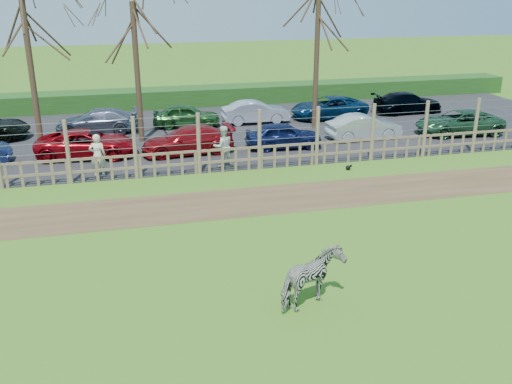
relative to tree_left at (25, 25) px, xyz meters
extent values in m
plane|color=#6EA637|center=(6.50, -12.50, -5.62)|extent=(120.00, 120.00, 0.00)
cube|color=brown|center=(6.50, -8.00, -5.61)|extent=(34.00, 2.80, 0.01)
cube|color=#232326|center=(6.50, 2.00, -5.60)|extent=(44.00, 13.00, 0.04)
cube|color=#1E4716|center=(6.50, 9.00, -5.07)|extent=(46.00, 2.00, 1.10)
cube|color=brown|center=(6.50, -4.50, -5.17)|extent=(30.00, 0.06, 0.10)
cube|color=brown|center=(6.50, -4.50, -4.67)|extent=(30.00, 0.06, 0.10)
cylinder|color=brown|center=(1.50, -4.50, -4.37)|extent=(0.16, 0.16, 2.50)
cylinder|color=brown|center=(4.00, -4.50, -4.37)|extent=(0.16, 0.16, 2.50)
cylinder|color=brown|center=(6.50, -4.50, -4.37)|extent=(0.16, 0.16, 2.50)
cylinder|color=brown|center=(9.00, -4.50, -4.37)|extent=(0.16, 0.16, 2.50)
cylinder|color=brown|center=(11.50, -4.50, -4.37)|extent=(0.16, 0.16, 2.50)
cylinder|color=brown|center=(14.00, -4.50, -4.37)|extent=(0.16, 0.16, 2.50)
cylinder|color=brown|center=(16.50, -4.50, -4.37)|extent=(0.16, 0.16, 2.50)
cylinder|color=brown|center=(19.00, -4.50, -4.37)|extent=(0.16, 0.16, 2.50)
cylinder|color=gray|center=(6.50, -4.50, -4.37)|extent=(30.00, 0.02, 0.02)
cylinder|color=gray|center=(6.50, -4.50, -3.97)|extent=(30.00, 0.02, 0.02)
cylinder|color=gray|center=(6.50, -4.50, -3.57)|extent=(30.00, 0.02, 0.02)
cylinder|color=gray|center=(6.50, -4.50, -3.22)|extent=(30.00, 0.02, 0.02)
cylinder|color=#3D2B1E|center=(0.00, 0.00, -1.87)|extent=(0.26, 0.26, 7.50)
cylinder|color=#3D2B1E|center=(4.50, 1.00, -2.37)|extent=(0.26, 0.26, 6.50)
cylinder|color=#3D2B1E|center=(13.50, 1.50, -2.12)|extent=(0.26, 0.26, 7.00)
imported|color=gray|center=(7.61, -15.09, -4.89)|extent=(1.87, 1.52, 1.44)
imported|color=beige|center=(2.55, -3.98, -4.71)|extent=(0.66, 0.46, 1.72)
imported|color=silver|center=(7.59, -3.90, -4.71)|extent=(0.90, 0.73, 1.72)
sphere|color=black|center=(12.54, -5.50, -5.52)|extent=(0.20, 0.20, 0.20)
sphere|color=black|center=(12.66, -5.50, -5.45)|extent=(0.10, 0.10, 0.10)
imported|color=maroon|center=(2.03, -1.12, -4.98)|extent=(4.54, 2.53, 1.20)
imported|color=maroon|center=(6.40, -1.62, -4.98)|extent=(4.24, 1.97, 1.20)
imported|color=#0E1645|center=(10.84, -1.80, -4.98)|extent=(3.62, 1.67, 1.20)
imported|color=silver|center=(15.11, -1.18, -4.98)|extent=(3.69, 1.42, 1.20)
imported|color=#255230|center=(20.16, -1.48, -4.98)|extent=(4.47, 2.35, 1.20)
imported|color=#4F5669|center=(2.41, 3.22, -4.98)|extent=(4.25, 1.99, 1.20)
imported|color=#245923|center=(6.98, 3.36, -4.98)|extent=(3.65, 1.76, 1.20)
imported|color=#AFB4CA|center=(10.76, 3.33, -4.98)|extent=(3.65, 1.29, 1.20)
imported|color=#082649|center=(15.05, 3.48, -4.98)|extent=(4.41, 2.21, 1.20)
imported|color=black|center=(20.03, 3.68, -4.98)|extent=(4.19, 1.83, 1.20)
camera|label=1|loc=(3.47, -26.37, 1.76)|focal=40.00mm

